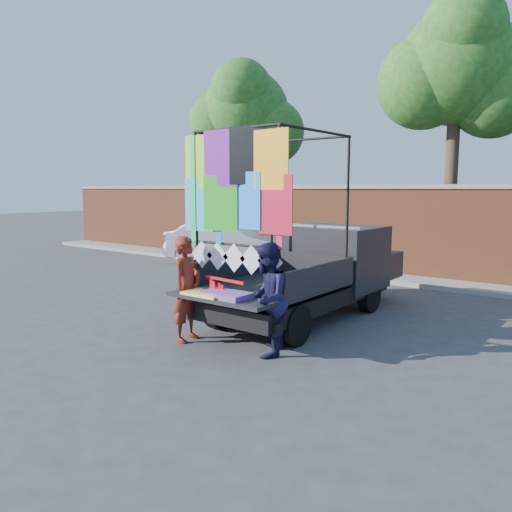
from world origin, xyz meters
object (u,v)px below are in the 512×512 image
Objects in this scene: woman at (187,289)px; sedan at (234,243)px; pickup_truck at (320,270)px; man at (267,299)px.

sedan is at bearing 23.73° from woman.
woman is (4.42, -6.48, 0.11)m from sedan.
pickup_truck is 1.19× the size of sedan.
woman is at bearing -104.33° from pickup_truck.
woman is (-0.76, -2.99, 0.00)m from pickup_truck.
man is at bearing -144.27° from sedan.
woman is at bearing -153.17° from sedan.
sedan is 8.61m from man.
man reaches higher than sedan.
sedan is (-5.18, 3.49, -0.11)m from pickup_truck.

